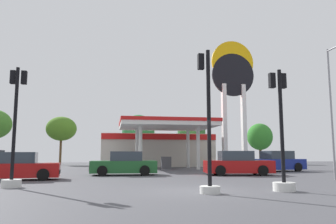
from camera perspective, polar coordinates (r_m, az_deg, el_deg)
ground_plane at (r=12.36m, az=4.83°, el=-13.44°), size 90.00×90.00×0.00m
gas_station at (r=36.23m, az=-1.75°, el=-6.06°), size 12.12×12.77×4.43m
station_pole_sign at (r=33.47m, az=11.17°, el=4.49°), size 4.31×0.56×12.63m
car_0 at (r=19.09m, az=-24.32°, el=-8.69°), size 4.18×2.17×1.44m
car_1 at (r=21.79m, az=-7.58°, el=-8.94°), size 4.27×2.03×1.51m
car_2 at (r=27.58m, az=18.08°, el=-8.21°), size 4.66×2.51×1.59m
car_4 at (r=22.07m, az=11.92°, el=-8.78°), size 4.50×2.39×1.54m
traffic_signal_0 at (r=12.92m, az=19.08°, el=-6.36°), size 0.80×0.80×4.50m
traffic_signal_1 at (r=11.56m, az=6.96°, el=-5.57°), size 0.70×0.71×5.03m
traffic_signal_2 at (r=14.92m, az=-25.08°, el=-5.31°), size 0.77×0.77×4.94m
tree_1 at (r=44.29m, az=-17.92°, el=-2.78°), size 3.80×3.80×6.10m
tree_2 at (r=43.09m, az=-5.15°, el=-3.50°), size 4.22×4.22×6.43m
tree_3 at (r=44.11m, az=4.07°, el=-3.55°), size 3.69×3.69×6.13m
tree_4 at (r=47.26m, az=15.56°, el=-4.15°), size 3.46×3.46×5.55m
corner_streetlamp at (r=19.70m, az=26.57°, el=1.96°), size 0.24×1.48×7.06m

